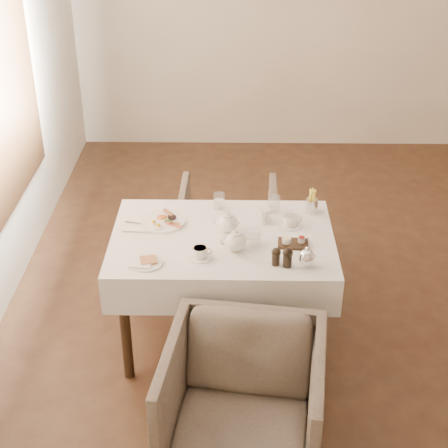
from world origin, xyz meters
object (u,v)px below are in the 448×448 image
at_px(armchair_far, 228,230).
at_px(teapot_centre, 228,222).
at_px(table, 222,253).
at_px(armchair_near, 243,404).
at_px(breakfast_plate, 163,221).

height_order(armchair_far, teapot_centre, teapot_centre).
bearing_deg(armchair_far, table, 89.29).
bearing_deg(table, armchair_near, -82.82).
distance_m(armchair_far, breakfast_plate, 0.88).
bearing_deg(teapot_centre, breakfast_plate, -177.82).
height_order(table, breakfast_plate, breakfast_plate).
xyz_separation_m(table, breakfast_plate, (-0.35, 0.15, 0.13)).
relative_size(armchair_near, breakfast_plate, 2.94).
xyz_separation_m(table, armchair_near, (0.12, -0.92, -0.29)).
bearing_deg(breakfast_plate, armchair_far, 49.18).
distance_m(table, armchair_near, 0.97).
xyz_separation_m(armchair_far, breakfast_plate, (-0.38, -0.66, 0.45)).
xyz_separation_m(table, armchair_far, (0.03, 0.82, -0.32)).
xyz_separation_m(armchair_near, breakfast_plate, (-0.47, 1.07, 0.41)).
bearing_deg(table, teapot_centre, 59.80).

